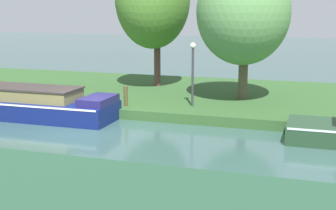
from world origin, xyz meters
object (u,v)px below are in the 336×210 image
Objects in this scene: lamp_post at (193,66)px; mooring_post_far at (126,96)px; willow_tree_centre at (244,13)px; navy_barge at (6,101)px.

lamp_post is 3.16× the size of mooring_post_far.
willow_tree_centre is at bearing 47.92° from lamp_post.
willow_tree_centre reaches higher than navy_barge.
lamp_post is (-1.72, -1.91, -2.16)m from willow_tree_centre.
navy_barge is at bearing -161.76° from mooring_post_far.
willow_tree_centre reaches higher than lamp_post.
mooring_post_far is at bearing -148.02° from willow_tree_centre.
mooring_post_far is (-4.39, -2.74, -3.43)m from willow_tree_centre.
navy_barge is 5.03m from mooring_post_far.
willow_tree_centre is at bearing 25.21° from navy_barge.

